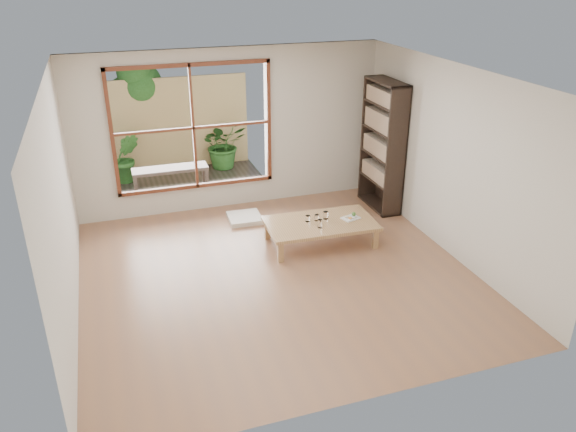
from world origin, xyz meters
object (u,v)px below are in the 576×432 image
low_table (321,224)px  garden_bench (170,171)px  bookshelf (383,146)px  food_tray (351,217)px

low_table → garden_bench: size_ratio=1.21×
low_table → bookshelf: (1.44, 0.96, 0.75)m
low_table → food_tray: size_ratio=5.57×
bookshelf → garden_bench: (-3.23, 1.78, -0.67)m
garden_bench → bookshelf: bearing=-28.5°
low_table → bookshelf: bookshelf is taller
bookshelf → garden_bench: 3.75m
food_tray → low_table: bearing=161.8°
bookshelf → low_table: bearing=-146.2°
low_table → food_tray: 0.48m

